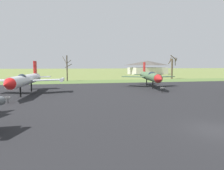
% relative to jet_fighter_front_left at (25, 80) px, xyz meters
% --- Properties ---
extents(ground_plane, '(600.00, 600.00, 0.00)m').
position_rel_jet_fighter_front_left_xyz_m(ground_plane, '(17.99, -22.49, -2.51)').
color(ground_plane, olive).
extents(asphalt_apron, '(105.40, 50.97, 0.05)m').
position_rel_jet_fighter_front_left_xyz_m(asphalt_apron, '(17.99, -7.19, -2.48)').
color(asphalt_apron, black).
rests_on(asphalt_apron, ground).
extents(grass_verge_strip, '(165.40, 12.00, 0.06)m').
position_rel_jet_fighter_front_left_xyz_m(grass_verge_strip, '(17.99, 24.29, -2.48)').
color(grass_verge_strip, '#546E35').
rests_on(grass_verge_strip, ground).
extents(jet_fighter_front_left, '(12.32, 17.97, 5.76)m').
position_rel_jet_fighter_front_left_xyz_m(jet_fighter_front_left, '(0.00, 0.00, 0.00)').
color(jet_fighter_front_left, silver).
rests_on(jet_fighter_front_left, ground).
extents(info_placard_front_left, '(0.67, 0.35, 0.91)m').
position_rel_jet_fighter_front_left_xyz_m(info_placard_front_left, '(-0.50, -7.92, -1.91)').
color(info_placard_front_left, black).
rests_on(info_placard_front_left, ground).
extents(jet_fighter_rear_left, '(12.06, 18.21, 5.68)m').
position_rel_jet_fighter_front_left_xyz_m(jet_fighter_rear_left, '(24.34, 5.62, 0.01)').
color(jet_fighter_rear_left, '#4C6B47').
rests_on(jet_fighter_rear_left, ground).
extents(info_placard_rear_left, '(0.61, 0.36, 1.12)m').
position_rel_jet_fighter_front_left_xyz_m(info_placard_rear_left, '(22.99, -3.09, -1.77)').
color(info_placard_rear_left, black).
rests_on(info_placard_rear_left, ground).
extents(bare_tree_left_of_center, '(2.84, 2.86, 7.92)m').
position_rel_jet_fighter_front_left_xyz_m(bare_tree_left_of_center, '(6.26, 27.89, 1.71)').
color(bare_tree_left_of_center, '#42382D').
rests_on(bare_tree_left_of_center, ground).
extents(bare_tree_center, '(3.10, 3.08, 8.54)m').
position_rel_jet_fighter_front_left_xyz_m(bare_tree_center, '(43.10, 30.83, 1.96)').
color(bare_tree_center, brown).
rests_on(bare_tree_center, ground).
extents(visitor_building, '(21.45, 14.23, 7.42)m').
position_rel_jet_fighter_front_left_xyz_m(visitor_building, '(48.80, 68.79, 1.18)').
color(visitor_building, beige).
rests_on(visitor_building, ground).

